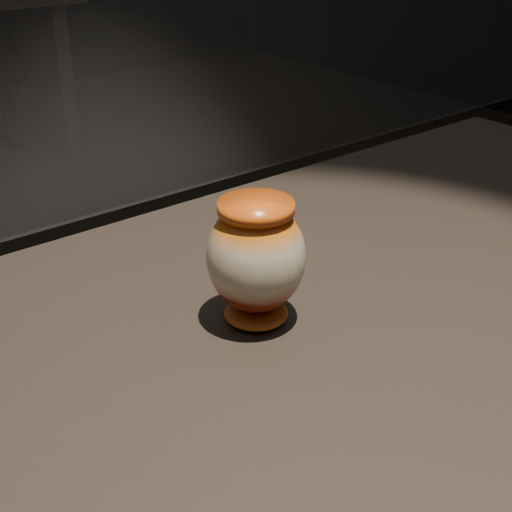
{
  "coord_description": "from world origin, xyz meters",
  "views": [
    {
      "loc": [
        -0.46,
        -0.57,
        1.38
      ],
      "look_at": [
        0.02,
        0.02,
        0.99
      ],
      "focal_mm": 50.0,
      "sensor_mm": 36.0,
      "label": 1
    }
  ],
  "objects": [
    {
      "name": "display_plinth",
      "position": [
        0.0,
        0.0,
        0.63
      ],
      "size": [
        2.0,
        0.8,
        0.9
      ],
      "color": "black",
      "rests_on": "ground"
    },
    {
      "name": "main_vase",
      "position": [
        0.02,
        0.02,
        0.99
      ],
      "size": [
        0.15,
        0.15,
        0.16
      ],
      "rotation": [
        0.0,
        0.0,
        0.35
      ],
      "color": "maroon",
      "rests_on": "display_plinth"
    }
  ]
}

